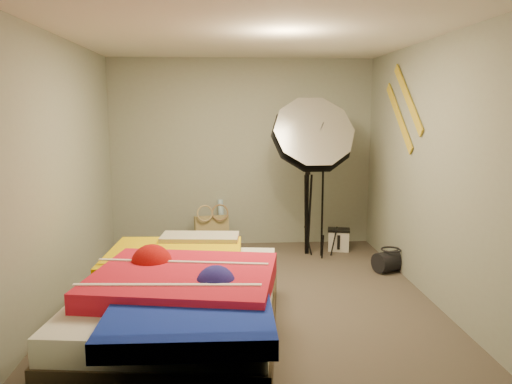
{
  "coord_description": "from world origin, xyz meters",
  "views": [
    {
      "loc": [
        -0.24,
        -4.71,
        1.83
      ],
      "look_at": [
        0.1,
        0.6,
        0.95
      ],
      "focal_mm": 35.0,
      "sensor_mm": 36.0,
      "label": 1
    }
  ],
  "objects": [
    {
      "name": "duffel_bag",
      "position": [
        1.65,
        0.68,
        0.12
      ],
      "size": [
        0.44,
        0.36,
        0.23
      ],
      "primitive_type": "cylinder",
      "rotation": [
        0.0,
        1.57,
        0.4
      ],
      "color": "black",
      "rests_on": "floor"
    },
    {
      "name": "bed",
      "position": [
        -0.59,
        -0.88,
        0.31
      ],
      "size": [
        1.73,
        2.4,
        0.63
      ],
      "color": "#443625",
      "rests_on": "floor"
    },
    {
      "name": "wrapping_roll",
      "position": [
        -0.28,
        1.9,
        0.32
      ],
      "size": [
        0.12,
        0.19,
        0.63
      ],
      "primitive_type": "cylinder",
      "rotation": [
        -0.17,
        0.0,
        0.27
      ],
      "color": "#59A1CD",
      "rests_on": "floor"
    },
    {
      "name": "wall_left",
      "position": [
        -1.75,
        0.0,
        1.25
      ],
      "size": [
        0.0,
        4.0,
        4.0
      ],
      "primitive_type": "plane",
      "rotation": [
        1.57,
        0.0,
        1.57
      ],
      "color": "gray",
      "rests_on": "floor"
    },
    {
      "name": "wall_stripe_upper",
      "position": [
        1.73,
        0.6,
        1.95
      ],
      "size": [
        0.02,
        0.91,
        0.78
      ],
      "primitive_type": "cube",
      "rotation": [
        0.7,
        0.0,
        0.0
      ],
      "color": "gold",
      "rests_on": "wall_right"
    },
    {
      "name": "camera_tripod",
      "position": [
        0.81,
        1.44,
        0.65
      ],
      "size": [
        0.08,
        0.08,
        1.13
      ],
      "color": "black",
      "rests_on": "floor"
    },
    {
      "name": "wall_back",
      "position": [
        0.0,
        2.0,
        1.25
      ],
      "size": [
        3.5,
        0.0,
        3.5
      ],
      "primitive_type": "plane",
      "rotation": [
        1.57,
        0.0,
        0.0
      ],
      "color": "gray",
      "rests_on": "floor"
    },
    {
      "name": "wall_right",
      "position": [
        1.75,
        0.0,
        1.25
      ],
      "size": [
        0.0,
        4.0,
        4.0
      ],
      "primitive_type": "plane",
      "rotation": [
        1.57,
        0.0,
        -1.57
      ],
      "color": "gray",
      "rests_on": "floor"
    },
    {
      "name": "wall_stripe_lower",
      "position": [
        1.73,
        0.85,
        1.75
      ],
      "size": [
        0.02,
        0.91,
        0.78
      ],
      "primitive_type": "cube",
      "rotation": [
        0.7,
        0.0,
        0.0
      ],
      "color": "gold",
      "rests_on": "wall_right"
    },
    {
      "name": "photo_umbrella",
      "position": [
        0.81,
        1.2,
        1.51
      ],
      "size": [
        1.21,
        0.89,
        2.1
      ],
      "color": "black",
      "rests_on": "floor"
    },
    {
      "name": "tote_bag",
      "position": [
        -0.41,
        1.74,
        0.22
      ],
      "size": [
        0.47,
        0.28,
        0.46
      ],
      "primitive_type": "cube",
      "rotation": [
        -0.14,
        0.0,
        0.2
      ],
      "color": "tan",
      "rests_on": "floor"
    },
    {
      "name": "ceiling",
      "position": [
        0.0,
        0.0,
        2.5
      ],
      "size": [
        4.0,
        4.0,
        0.0
      ],
      "primitive_type": "plane",
      "rotation": [
        3.14,
        0.0,
        0.0
      ],
      "color": "silver",
      "rests_on": "wall_back"
    },
    {
      "name": "wall_front",
      "position": [
        0.0,
        -2.0,
        1.25
      ],
      "size": [
        3.5,
        0.0,
        3.5
      ],
      "primitive_type": "plane",
      "rotation": [
        -1.57,
        0.0,
        0.0
      ],
      "color": "gray",
      "rests_on": "floor"
    },
    {
      "name": "floor",
      "position": [
        0.0,
        0.0,
        0.0
      ],
      "size": [
        4.0,
        4.0,
        0.0
      ],
      "primitive_type": "plane",
      "color": "brown",
      "rests_on": "ground"
    },
    {
      "name": "camera_case",
      "position": [
        1.25,
        1.56,
        0.13
      ],
      "size": [
        0.3,
        0.24,
        0.26
      ],
      "primitive_type": "cube",
      "rotation": [
        0.0,
        0.0,
        -0.22
      ],
      "color": "silver",
      "rests_on": "floor"
    }
  ]
}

